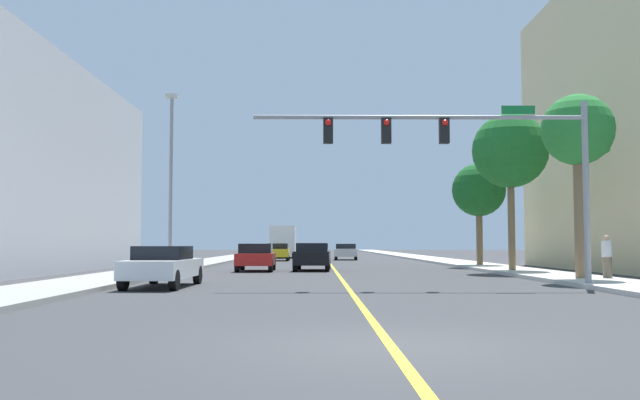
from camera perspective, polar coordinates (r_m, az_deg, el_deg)
name	(u,v)px	position (r m, az deg, el deg)	size (l,w,h in m)	color
ground	(329,262)	(51.62, 0.76, -5.26)	(192.00, 192.00, 0.00)	#38383A
sidewalk_left	(211,261)	(52.21, -9.15, -5.11)	(3.12, 168.00, 0.15)	#9E9B93
sidewalk_right	(446,261)	(52.57, 10.60, -5.08)	(3.12, 168.00, 0.15)	beige
lane_marking_center	(329,262)	(51.62, 0.76, -5.25)	(0.16, 144.00, 0.01)	yellow
traffic_signal_mast	(469,147)	(22.70, 12.41, 4.38)	(10.97, 0.36, 5.94)	gray
street_lamp	(171,173)	(32.82, -12.45, 2.27)	(0.56, 0.28, 8.40)	gray
palm_near	(578,133)	(27.27, 20.90, 5.28)	(2.68, 2.68, 6.88)	brown
palm_mid	(510,151)	(34.56, 15.73, 3.98)	(3.69, 3.69, 7.69)	brown
palm_far	(479,191)	(42.01, 13.22, 0.77)	(3.22, 3.22, 6.12)	brown
car_yellow	(278,252)	(55.95, -3.58, -4.37)	(1.94, 4.11, 1.42)	gold
car_silver	(346,251)	(58.86, 2.19, -4.33)	(2.10, 4.49, 1.39)	#BCBCC1
car_red	(256,257)	(35.08, -5.41, -4.80)	(1.91, 3.86, 1.41)	red
car_black	(312,256)	(35.71, -0.64, -4.76)	(1.99, 4.27, 1.44)	black
car_green	(311,253)	(49.12, -0.79, -4.46)	(1.79, 4.08, 1.44)	#196638
car_white	(163,265)	(22.81, -13.06, -5.39)	(1.89, 4.63, 1.34)	white
delivery_truck	(283,241)	(67.13, -3.12, -3.48)	(2.51, 8.09, 3.08)	silver
pedestrian	(607,256)	(27.67, 23.02, -4.40)	(0.38, 0.38, 1.59)	#726651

